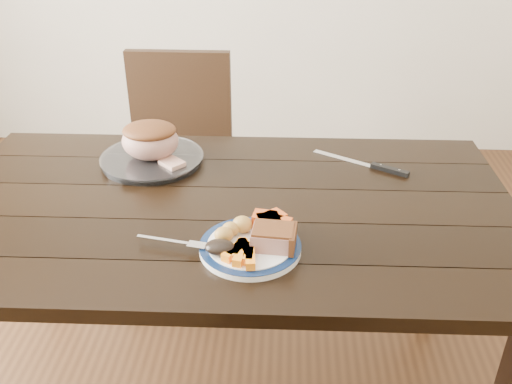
# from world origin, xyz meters

# --- Properties ---
(dining_table) EXTENTS (1.62, 0.93, 0.75)m
(dining_table) POSITION_xyz_m (0.00, 0.00, 0.66)
(dining_table) COLOR black
(dining_table) RESTS_ON ground
(chair_far) EXTENTS (0.42, 0.43, 0.93)m
(chair_far) POSITION_xyz_m (-0.28, 0.74, 0.52)
(chair_far) COLOR black
(chair_far) RESTS_ON ground
(dinner_plate) EXTENTS (0.25, 0.25, 0.02)m
(dinner_plate) POSITION_xyz_m (0.08, -0.22, 0.76)
(dinner_plate) COLOR white
(dinner_plate) RESTS_ON dining_table
(plate_rim) EXTENTS (0.25, 0.25, 0.02)m
(plate_rim) POSITION_xyz_m (0.08, -0.22, 0.77)
(plate_rim) COLOR #0C1D3E
(plate_rim) RESTS_ON dinner_plate
(serving_platter) EXTENTS (0.31, 0.31, 0.02)m
(serving_platter) POSITION_xyz_m (-0.26, 0.24, 0.76)
(serving_platter) COLOR white
(serving_platter) RESTS_ON dining_table
(pork_slice) EXTENTS (0.11, 0.09, 0.04)m
(pork_slice) POSITION_xyz_m (0.13, -0.22, 0.79)
(pork_slice) COLOR #AC7569
(pork_slice) RESTS_ON dinner_plate
(roasted_potatoes) EXTENTS (0.09, 0.09, 0.04)m
(roasted_potatoes) POSITION_xyz_m (0.03, -0.19, 0.79)
(roasted_potatoes) COLOR gold
(roasted_potatoes) RESTS_ON dinner_plate
(carrot_batons) EXTENTS (0.08, 0.11, 0.02)m
(carrot_batons) POSITION_xyz_m (0.06, -0.27, 0.78)
(carrot_batons) COLOR orange
(carrot_batons) RESTS_ON dinner_plate
(pumpkin_wedges) EXTENTS (0.10, 0.09, 0.04)m
(pumpkin_wedges) POSITION_xyz_m (0.13, -0.15, 0.79)
(pumpkin_wedges) COLOR #E84F19
(pumpkin_wedges) RESTS_ON dinner_plate
(dark_mushroom) EXTENTS (0.07, 0.05, 0.03)m
(dark_mushroom) POSITION_xyz_m (0.01, -0.26, 0.79)
(dark_mushroom) COLOR black
(dark_mushroom) RESTS_ON dinner_plate
(fork) EXTENTS (0.18, 0.05, 0.00)m
(fork) POSITION_xyz_m (-0.10, -0.22, 0.77)
(fork) COLOR silver
(fork) RESTS_ON dinner_plate
(roast_joint) EXTENTS (0.18, 0.15, 0.12)m
(roast_joint) POSITION_xyz_m (-0.26, 0.24, 0.82)
(roast_joint) COLOR tan
(roast_joint) RESTS_ON serving_platter
(cut_slice) EXTENTS (0.09, 0.09, 0.02)m
(cut_slice) POSITION_xyz_m (-0.19, 0.18, 0.78)
(cut_slice) COLOR tan
(cut_slice) RESTS_ON serving_platter
(carving_knife) EXTENTS (0.29, 0.18, 0.01)m
(carving_knife) POSITION_xyz_m (0.44, 0.24, 0.76)
(carving_knife) COLOR silver
(carving_knife) RESTS_ON dining_table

